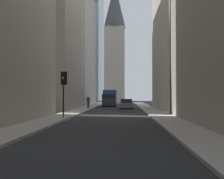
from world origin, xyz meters
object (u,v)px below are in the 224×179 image
delivery_truck (110,98)px  discarded_bottle (63,116)px  pedestrian (88,101)px  hatchback_grey (126,104)px  traffic_light_foreground (63,84)px

delivery_truck → discarded_bottle: bearing=174.7°
delivery_truck → discarded_bottle: 26.40m
delivery_truck → pedestrian: delivery_truck is taller
delivery_truck → pedestrian: size_ratio=3.66×
delivery_truck → hatchback_grey: size_ratio=1.50×
pedestrian → delivery_truck: bearing=-15.8°
traffic_light_foreground → discarded_bottle: traffic_light_foreground is taller
pedestrian → discarded_bottle: 17.22m
hatchback_grey → discarded_bottle: 19.04m
discarded_bottle → hatchback_grey: bearing=-15.9°
discarded_bottle → pedestrian: bearing=0.5°
pedestrian → hatchback_grey: bearing=-78.3°
traffic_light_foreground → pedestrian: size_ratio=2.15×
traffic_light_foreground → discarded_bottle: (-0.45, -0.09, -2.68)m
hatchback_grey → pedestrian: pedestrian is taller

